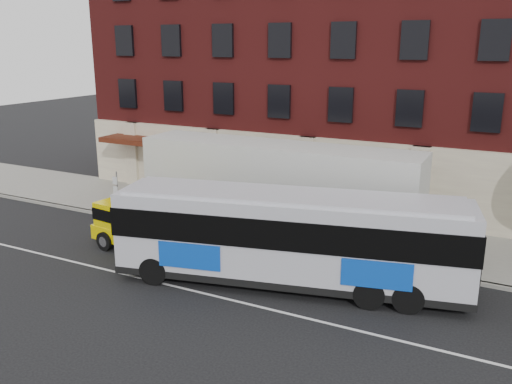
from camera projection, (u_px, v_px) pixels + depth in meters
The scene contains 9 objects.
ground at pixel (185, 296), 19.95m from camera, with size 120.00×120.00×0.00m, color black.
sidewalk at pixel (285, 224), 27.64m from camera, with size 60.00×6.00×0.15m, color gray.
kerb at pixel (259, 243), 25.07m from camera, with size 60.00×0.25×0.15m, color gray.
lane_line at pixel (193, 291), 20.38m from camera, with size 60.00×0.12×0.01m, color silver.
building at pixel (341, 68), 32.43m from camera, with size 30.00×12.10×15.00m.
sign_pole at pixel (117, 191), 28.57m from camera, with size 0.30×0.20×2.50m.
city_bus at pixel (290, 235), 20.39m from camera, with size 13.61×5.77×3.65m.
yellow_suv at pixel (144, 224), 24.13m from camera, with size 5.67×2.93×2.12m.
shipping_container at pixel (277, 191), 25.61m from camera, with size 13.51×2.98×4.50m.
Camera 1 is at (10.64, -14.99, 9.05)m, focal length 37.88 mm.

